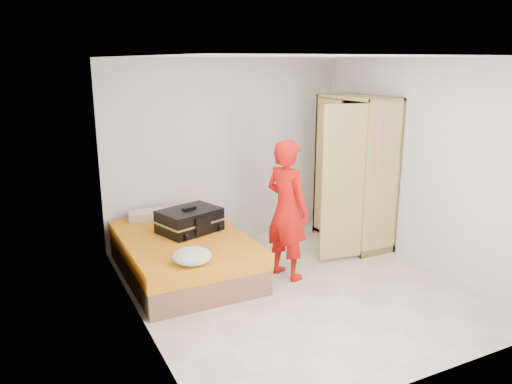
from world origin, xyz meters
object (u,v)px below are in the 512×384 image
person (287,210)px  round_cushion (192,256)px  bed (184,255)px  wardrobe (354,176)px  suitcase (190,221)px

person → round_cushion: bearing=83.4°
bed → person: size_ratio=1.19×
bed → person: (1.10, -0.61, 0.60)m
bed → wardrobe: bearing=-0.9°
round_cushion → suitcase: bearing=72.2°
suitcase → round_cushion: bearing=-125.6°
wardrobe → person: size_ratio=1.24×
wardrobe → person: (-1.40, -0.57, -0.15)m
bed → wardrobe: (2.50, -0.04, 0.75)m
wardrobe → suitcase: 2.40m
wardrobe → suitcase: bearing=176.3°
wardrobe → round_cushion: (-2.68, -0.81, -0.42)m
wardrobe → round_cushion: 2.83m
bed → suitcase: (0.13, 0.12, 0.39)m
person → suitcase: (-0.97, 0.73, -0.21)m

